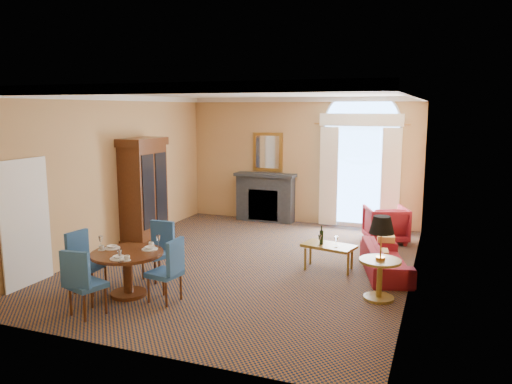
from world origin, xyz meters
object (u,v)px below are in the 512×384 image
at_px(armoire, 143,192).
at_px(armchair, 386,224).
at_px(sofa, 386,259).
at_px(side_table, 381,248).
at_px(coffee_table, 328,247).
at_px(dining_table, 127,263).

relative_size(armoire, armchair, 2.59).
xyz_separation_m(armoire, sofa, (5.27, -0.35, -0.84)).
xyz_separation_m(armoire, side_table, (5.32, -1.65, -0.28)).
bearing_deg(coffee_table, sofa, 22.03).
xyz_separation_m(dining_table, sofa, (3.67, 2.54, -0.26)).
relative_size(armoire, dining_table, 2.04).
xyz_separation_m(coffee_table, side_table, (1.06, -1.13, 0.39)).
bearing_deg(coffee_table, side_table, -33.92).
relative_size(dining_table, armchair, 1.27).
bearing_deg(sofa, armoire, 70.12).
xyz_separation_m(armoire, dining_table, (1.60, -2.90, -0.58)).
distance_m(armchair, side_table, 3.51).
height_order(dining_table, side_table, side_table).
bearing_deg(side_table, armchair, 95.02).
bearing_deg(side_table, coffee_table, 133.06).
bearing_deg(side_table, dining_table, -161.41).
bearing_deg(dining_table, armchair, 54.13).
bearing_deg(dining_table, side_table, 18.59).
distance_m(coffee_table, side_table, 1.60).
relative_size(armoire, sofa, 1.28).
bearing_deg(armoire, coffee_table, -6.86).
height_order(armoire, side_table, armoire).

